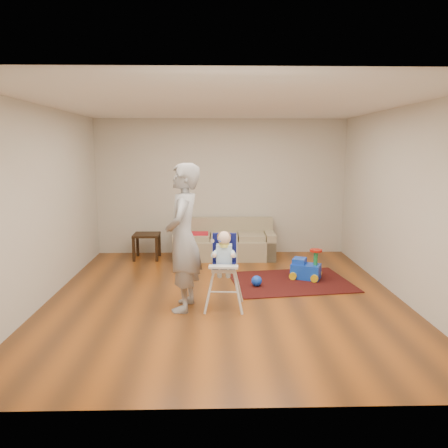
{
  "coord_description": "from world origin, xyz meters",
  "views": [
    {
      "loc": [
        -0.16,
        -6.03,
        2.11
      ],
      "look_at": [
        0.0,
        0.4,
        1.0
      ],
      "focal_mm": 35.0,
      "sensor_mm": 36.0,
      "label": 1
    }
  ],
  "objects_px": {
    "side_table": "(147,246)",
    "sofa": "(224,239)",
    "adult": "(183,238)",
    "high_chair": "(224,271)",
    "ride_on_toy": "(306,263)",
    "toy_ball": "(257,281)"
  },
  "relations": [
    {
      "from": "toy_ball",
      "to": "sofa",
      "type": "bearing_deg",
      "value": 103.83
    },
    {
      "from": "sofa",
      "to": "ride_on_toy",
      "type": "bearing_deg",
      "value": -47.42
    },
    {
      "from": "side_table",
      "to": "sofa",
      "type": "bearing_deg",
      "value": 1.46
    },
    {
      "from": "ride_on_toy",
      "to": "high_chair",
      "type": "relative_size",
      "value": 0.48
    },
    {
      "from": "side_table",
      "to": "adult",
      "type": "xyz_separation_m",
      "value": [
        0.9,
        -2.71,
        0.72
      ]
    },
    {
      "from": "side_table",
      "to": "adult",
      "type": "distance_m",
      "value": 2.94
    },
    {
      "from": "side_table",
      "to": "high_chair",
      "type": "height_order",
      "value": "high_chair"
    },
    {
      "from": "side_table",
      "to": "toy_ball",
      "type": "xyz_separation_m",
      "value": [
        1.96,
        -1.82,
        -0.15
      ]
    },
    {
      "from": "sofa",
      "to": "adult",
      "type": "relative_size",
      "value": 1.01
    },
    {
      "from": "high_chair",
      "to": "adult",
      "type": "relative_size",
      "value": 0.55
    },
    {
      "from": "side_table",
      "to": "toy_ball",
      "type": "bearing_deg",
      "value": -42.92
    },
    {
      "from": "sofa",
      "to": "high_chair",
      "type": "bearing_deg",
      "value": -90.52
    },
    {
      "from": "ride_on_toy",
      "to": "high_chair",
      "type": "xyz_separation_m",
      "value": [
        -1.37,
        -1.27,
        0.24
      ]
    },
    {
      "from": "toy_ball",
      "to": "adult",
      "type": "distance_m",
      "value": 1.63
    },
    {
      "from": "sofa",
      "to": "side_table",
      "type": "height_order",
      "value": "sofa"
    },
    {
      "from": "sofa",
      "to": "adult",
      "type": "xyz_separation_m",
      "value": [
        -0.6,
        -2.75,
        0.59
      ]
    },
    {
      "from": "ride_on_toy",
      "to": "toy_ball",
      "type": "bearing_deg",
      "value": -131.3
    },
    {
      "from": "toy_ball",
      "to": "high_chair",
      "type": "xyz_separation_m",
      "value": [
        -0.53,
        -0.87,
        0.41
      ]
    },
    {
      "from": "sofa",
      "to": "ride_on_toy",
      "type": "xyz_separation_m",
      "value": [
        1.3,
        -1.46,
        -0.11
      ]
    },
    {
      "from": "sofa",
      "to": "adult",
      "type": "bearing_deg",
      "value": -101.47
    },
    {
      "from": "side_table",
      "to": "ride_on_toy",
      "type": "relative_size",
      "value": 0.98
    },
    {
      "from": "ride_on_toy",
      "to": "adult",
      "type": "xyz_separation_m",
      "value": [
        -1.91,
        -1.28,
        0.7
      ]
    }
  ]
}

